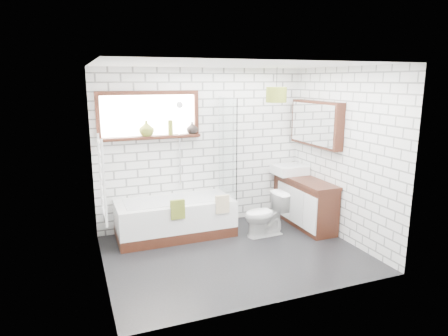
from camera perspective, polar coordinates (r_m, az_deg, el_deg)
name	(u,v)px	position (r m, az deg, el deg)	size (l,w,h in m)	color
floor	(234,254)	(5.57, 1.49, -12.14)	(3.40, 2.60, 0.01)	black
ceiling	(235,64)	(5.07, 1.65, 14.60)	(3.40, 2.60, 0.01)	white
wall_back	(203,148)	(6.38, -2.99, 2.85)	(3.40, 0.01, 2.50)	white
wall_front	(285,189)	(4.04, 8.77, -3.00)	(3.40, 0.01, 2.50)	white
wall_left	(98,175)	(4.79, -17.57, -0.98)	(0.01, 2.60, 2.50)	white
wall_right	(343,155)	(6.03, 16.67, 1.78)	(0.01, 2.60, 2.50)	white
window	(149,116)	(6.05, -10.64, 7.38)	(1.52, 0.16, 0.68)	black
towel_radiator	(102,179)	(4.81, -17.00, -1.51)	(0.06, 0.52, 1.00)	white
mirror_cabinet	(316,124)	(6.41, 13.00, 6.20)	(0.16, 1.20, 0.70)	black
shower_riser	(179,144)	(6.21, -6.38, 3.45)	(0.02, 0.02, 1.30)	silver
bathtub	(175,218)	(6.10, -6.97, -7.10)	(1.73, 0.76, 0.56)	white
shower_screen	(228,147)	(6.10, 0.51, 2.99)	(0.02, 0.72, 1.50)	white
towel_green	(178,209)	(5.66, -6.64, -5.90)	(0.20, 0.06, 0.28)	#626D20
towel_beige	(222,204)	(5.85, -0.24, -5.19)	(0.21, 0.05, 0.27)	#C3B087
vanity	(304,202)	(6.60, 11.39, -4.78)	(0.43, 1.34, 0.77)	black
basin	(290,170)	(6.78, 9.35, -0.22)	(0.52, 0.45, 0.15)	white
tap	(298,166)	(6.85, 10.52, 0.33)	(0.03, 0.03, 0.16)	silver
toilet	(265,215)	(6.09, 5.91, -6.63)	(0.65, 0.37, 0.66)	white
vase_olive	(147,130)	(6.04, -11.00, 5.40)	(0.22, 0.22, 0.23)	olive
vase_dark	(192,129)	(6.20, -4.57, 5.57)	(0.18, 0.18, 0.19)	black
bottle	(171,129)	(6.11, -7.65, 5.56)	(0.07, 0.07, 0.22)	olive
pendant	(276,95)	(6.07, 7.48, 10.34)	(0.31, 0.31, 0.23)	#626D20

